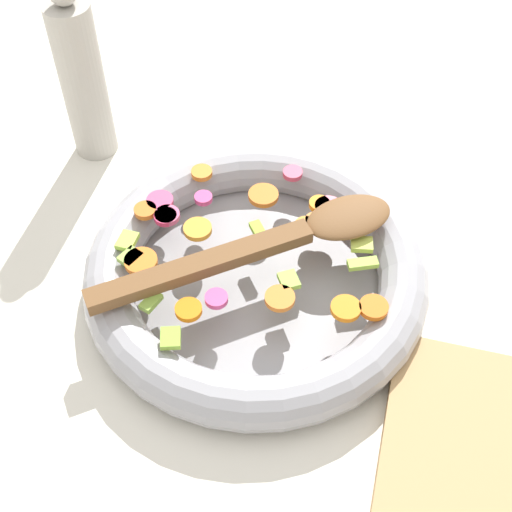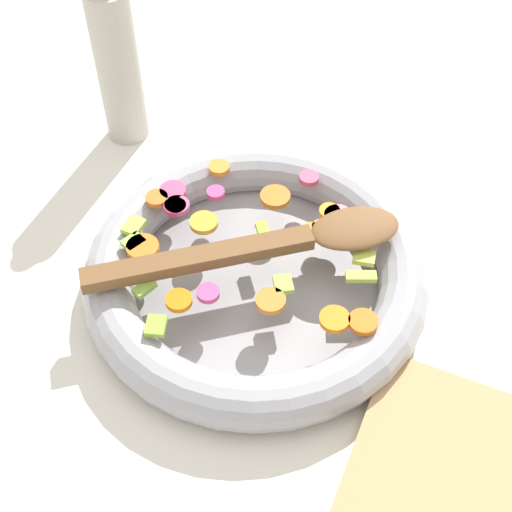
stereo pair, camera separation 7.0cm
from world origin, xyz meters
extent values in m
plane|color=silver|center=(0.00, 0.00, 0.00)|extent=(4.00, 4.00, 0.00)
cylinder|color=gray|center=(0.00, 0.00, 0.01)|extent=(0.30, 0.30, 0.01)
torus|color=#9E9EA5|center=(0.00, 0.00, 0.03)|extent=(0.35, 0.35, 0.05)
cylinder|color=orange|center=(0.03, 0.13, 0.05)|extent=(0.03, 0.03, 0.01)
cylinder|color=orange|center=(0.10, 0.09, 0.05)|extent=(0.03, 0.03, 0.01)
cylinder|color=orange|center=(0.02, 0.07, 0.05)|extent=(0.04, 0.04, 0.01)
cylinder|color=orange|center=(0.08, 0.01, 0.05)|extent=(0.04, 0.04, 0.01)
cylinder|color=orange|center=(-0.05, -0.03, 0.05)|extent=(0.04, 0.04, 0.01)
cylinder|color=orange|center=(-0.08, 0.04, 0.05)|extent=(0.03, 0.03, 0.01)
cylinder|color=orange|center=(0.06, -0.05, 0.05)|extent=(0.03, 0.03, 0.01)
cylinder|color=orange|center=(0.08, -0.05, 0.05)|extent=(0.03, 0.03, 0.01)
cylinder|color=orange|center=(-0.04, 0.11, 0.05)|extent=(0.03, 0.03, 0.01)
cylinder|color=orange|center=(-0.04, -0.10, 0.05)|extent=(0.04, 0.04, 0.01)
cylinder|color=#D76213|center=(-0.04, -0.12, 0.05)|extent=(0.03, 0.03, 0.01)
cylinder|color=orange|center=(0.05, -0.04, 0.05)|extent=(0.03, 0.03, 0.01)
cube|color=#90BD32|center=(0.03, 0.01, 0.05)|extent=(0.03, 0.02, 0.01)
cube|color=#9BCD44|center=(0.01, -0.10, 0.05)|extent=(0.02, 0.03, 0.01)
cube|color=#8CB83A|center=(-0.11, 0.05, 0.05)|extent=(0.03, 0.02, 0.01)
cube|color=#98CD43|center=(-0.05, 0.08, 0.05)|extent=(0.03, 0.03, 0.01)
cube|color=#ADDB4C|center=(-0.02, 0.13, 0.05)|extent=(0.02, 0.02, 0.01)
cube|color=#92C947|center=(-0.02, -0.04, 0.05)|extent=(0.03, 0.03, 0.01)
cube|color=#98C550|center=(-0.03, 0.12, 0.05)|extent=(0.03, 0.02, 0.01)
cube|color=#92BA4E|center=(0.05, -0.08, 0.05)|extent=(0.02, 0.03, 0.01)
cube|color=#88B143|center=(-0.08, 0.08, 0.05)|extent=(0.02, 0.02, 0.01)
cube|color=#B8CB4D|center=(0.04, -0.10, 0.05)|extent=(0.02, 0.02, 0.01)
cylinder|color=#F06987|center=(0.08, -0.06, 0.05)|extent=(0.03, 0.03, 0.01)
cylinder|color=#D73360|center=(0.03, 0.10, 0.05)|extent=(0.03, 0.03, 0.01)
cylinder|color=#D23F7E|center=(0.06, 0.07, 0.05)|extent=(0.02, 0.02, 0.01)
cylinder|color=#D45580|center=(0.03, 0.10, 0.05)|extent=(0.04, 0.04, 0.01)
cylinder|color=#D44775|center=(0.04, 0.11, 0.05)|extent=(0.04, 0.04, 0.01)
cylinder|color=#DA4462|center=(0.12, -0.01, 0.05)|extent=(0.03, 0.03, 0.01)
cylinder|color=#D94585|center=(-0.06, 0.02, 0.05)|extent=(0.03, 0.03, 0.01)
cylinder|color=pink|center=(0.06, -0.09, 0.05)|extent=(0.02, 0.02, 0.01)
cube|color=brown|center=(-0.03, 0.04, 0.06)|extent=(0.15, 0.19, 0.01)
ellipsoid|color=brown|center=(0.06, -0.08, 0.06)|extent=(0.10, 0.11, 0.01)
cylinder|color=#B2ADA3|center=(0.16, 0.24, 0.10)|extent=(0.05, 0.05, 0.19)
cube|color=tan|center=(-0.16, -0.25, 0.01)|extent=(0.25, 0.21, 0.02)
camera|label=1|loc=(-0.43, -0.11, 0.59)|focal=50.00mm
camera|label=2|loc=(-0.41, -0.18, 0.59)|focal=50.00mm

